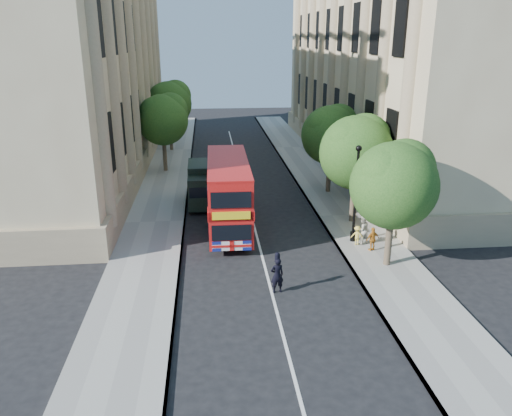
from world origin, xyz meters
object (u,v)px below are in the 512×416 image
object	(u,v)px
double_decker_bus	(228,192)
lamp_post	(355,198)
box_van	(203,186)
police_constable	(277,275)
woman_pedestrian	(362,230)

from	to	relation	value
double_decker_bus	lamp_post	bearing A→B (deg)	-23.08
box_van	police_constable	world-z (taller)	box_van
lamp_post	double_decker_bus	distance (m)	7.07
police_constable	woman_pedestrian	xyz separation A→B (m)	(5.12, 4.56, 0.10)
lamp_post	woman_pedestrian	xyz separation A→B (m)	(0.35, -0.44, -1.61)
double_decker_bus	woman_pedestrian	world-z (taller)	double_decker_bus
double_decker_bus	police_constable	size ratio (longest dim) A/B	5.30
police_constable	woman_pedestrian	distance (m)	6.86
double_decker_bus	woman_pedestrian	size ratio (longest dim) A/B	5.42
lamp_post	woman_pedestrian	world-z (taller)	lamp_post
double_decker_bus	woman_pedestrian	xyz separation A→B (m)	(6.81, -3.28, -1.25)
lamp_post	box_van	bearing A→B (deg)	137.63
double_decker_bus	police_constable	bearing A→B (deg)	-77.15
woman_pedestrian	lamp_post	bearing A→B (deg)	-70.92
police_constable	box_van	bearing A→B (deg)	-86.88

